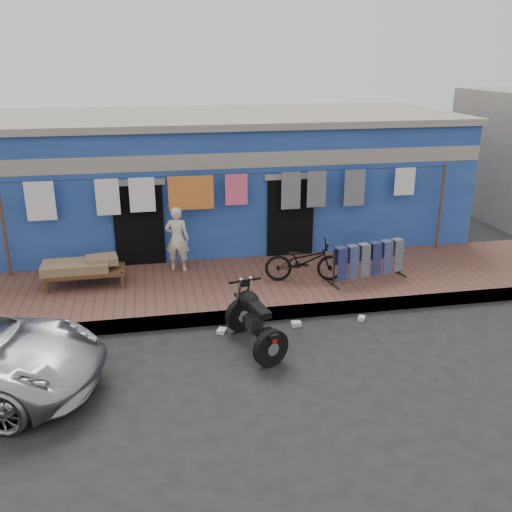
{
  "coord_description": "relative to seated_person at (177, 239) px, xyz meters",
  "views": [
    {
      "loc": [
        -1.95,
        -8.1,
        4.77
      ],
      "look_at": [
        0.0,
        2.0,
        1.15
      ],
      "focal_mm": 40.0,
      "sensor_mm": 36.0,
      "label": 1
    }
  ],
  "objects": [
    {
      "name": "litter_b",
      "position": [
        3.29,
        -2.72,
        -0.94
      ],
      "size": [
        0.18,
        0.19,
        0.08
      ],
      "primitive_type": "cube",
      "rotation": [
        0.0,
        0.0,
        0.97
      ],
      "color": "silver",
      "rests_on": "ground"
    },
    {
      "name": "motorcycle",
      "position": [
        1.1,
        -3.38,
        -0.43
      ],
      "size": [
        1.25,
        1.91,
        1.09
      ],
      "primitive_type": null,
      "rotation": [
        0.0,
        0.0,
        0.2
      ],
      "color": "black",
      "rests_on": "ground"
    },
    {
      "name": "curb",
      "position": [
        1.39,
        -2.37,
        -0.85
      ],
      "size": [
        28.0,
        0.1,
        0.25
      ],
      "primitive_type": "cube",
      "color": "gray",
      "rests_on": "ground"
    },
    {
      "name": "litter_a",
      "position": [
        2.0,
        -2.72,
        -0.94
      ],
      "size": [
        0.18,
        0.14,
        0.08
      ],
      "primitive_type": "cube",
      "rotation": [
        0.0,
        0.0,
        -0.02
      ],
      "color": "silver",
      "rests_on": "ground"
    },
    {
      "name": "charpoy",
      "position": [
        -1.95,
        -0.53,
        -0.44
      ],
      "size": [
        1.71,
        0.85,
        0.57
      ],
      "primitive_type": null,
      "rotation": [
        0.0,
        0.0,
        0.02
      ],
      "color": "brown",
      "rests_on": "sidewalk"
    },
    {
      "name": "sidewalk",
      "position": [
        1.39,
        -0.92,
        -0.85
      ],
      "size": [
        28.0,
        3.0,
        0.25
      ],
      "primitive_type": "cube",
      "color": "brown",
      "rests_on": "ground"
    },
    {
      "name": "ground",
      "position": [
        1.39,
        -3.92,
        -0.98
      ],
      "size": [
        80.0,
        80.0,
        0.0
      ],
      "primitive_type": "plane",
      "color": "black",
      "rests_on": "ground"
    },
    {
      "name": "clothesline",
      "position": [
        1.14,
        0.33,
        0.84
      ],
      "size": [
        10.06,
        0.06,
        2.1
      ],
      "color": "brown",
      "rests_on": "sidewalk"
    },
    {
      "name": "bicycle",
      "position": [
        2.59,
        -1.13,
        -0.19
      ],
      "size": [
        1.73,
        0.86,
        1.07
      ],
      "primitive_type": "imported",
      "rotation": [
        0.0,
        0.0,
        1.4
      ],
      "color": "black",
      "rests_on": "sidewalk"
    },
    {
      "name": "jeans_rack",
      "position": [
        3.92,
        -1.36,
        -0.3
      ],
      "size": [
        1.92,
        1.1,
        0.85
      ],
      "primitive_type": null,
      "rotation": [
        0.0,
        0.0,
        0.22
      ],
      "color": "black",
      "rests_on": "sidewalk"
    },
    {
      "name": "building",
      "position": [
        1.39,
        3.07,
        0.71
      ],
      "size": [
        12.2,
        5.2,
        3.36
      ],
      "color": "navy",
      "rests_on": "ground"
    },
    {
      "name": "litter_c",
      "position": [
        0.6,
        -2.73,
        -0.94
      ],
      "size": [
        0.22,
        0.23,
        0.07
      ],
      "primitive_type": "cube",
      "rotation": [
        0.0,
        0.0,
        1.09
      ],
      "color": "silver",
      "rests_on": "ground"
    },
    {
      "name": "seated_person",
      "position": [
        0.0,
        0.0,
        0.0
      ],
      "size": [
        0.6,
        0.48,
        1.46
      ],
      "primitive_type": "imported",
      "rotation": [
        0.0,
        0.0,
        2.86
      ],
      "color": "beige",
      "rests_on": "sidewalk"
    }
  ]
}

